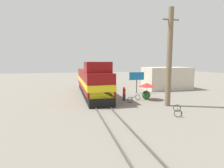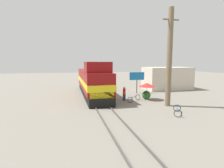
{
  "view_description": "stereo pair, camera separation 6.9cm",
  "coord_description": "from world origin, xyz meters",
  "px_view_note": "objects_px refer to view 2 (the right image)",
  "views": [
    {
      "loc": [
        -3.25,
        -19.01,
        4.55
      ],
      "look_at": [
        1.2,
        -1.38,
        2.28
      ],
      "focal_mm": 28.0,
      "sensor_mm": 36.0,
      "label": 1
    },
    {
      "loc": [
        -3.18,
        -19.03,
        4.55
      ],
      "look_at": [
        1.2,
        -1.38,
        2.28
      ],
      "focal_mm": 28.0,
      "sensor_mm": 36.0,
      "label": 2
    }
  ],
  "objects_px": {
    "billboard_sign": "(137,77)",
    "person_bystander": "(124,93)",
    "vendor_umbrella": "(147,85)",
    "bicycle_spare": "(177,111)",
    "utility_pole": "(169,58)",
    "locomotive": "(93,82)",
    "bicycle": "(134,98)"
  },
  "relations": [
    {
      "from": "utility_pole",
      "to": "vendor_umbrella",
      "type": "height_order",
      "value": "utility_pole"
    },
    {
      "from": "person_bystander",
      "to": "billboard_sign",
      "type": "bearing_deg",
      "value": 53.04
    },
    {
      "from": "utility_pole",
      "to": "billboard_sign",
      "type": "height_order",
      "value": "utility_pole"
    },
    {
      "from": "vendor_umbrella",
      "to": "billboard_sign",
      "type": "relative_size",
      "value": 0.66
    },
    {
      "from": "vendor_umbrella",
      "to": "locomotive",
      "type": "bearing_deg",
      "value": 143.62
    },
    {
      "from": "person_bystander",
      "to": "bicycle_spare",
      "type": "xyz_separation_m",
      "value": [
        2.85,
        -6.4,
        -0.57
      ]
    },
    {
      "from": "utility_pole",
      "to": "bicycle_spare",
      "type": "height_order",
      "value": "utility_pole"
    },
    {
      "from": "bicycle_spare",
      "to": "locomotive",
      "type": "bearing_deg",
      "value": 151.35
    },
    {
      "from": "person_bystander",
      "to": "bicycle",
      "type": "xyz_separation_m",
      "value": [
        1.01,
        -0.62,
        -0.57
      ]
    },
    {
      "from": "person_bystander",
      "to": "bicycle",
      "type": "height_order",
      "value": "person_bystander"
    },
    {
      "from": "locomotive",
      "to": "vendor_umbrella",
      "type": "distance_m",
      "value": 7.48
    },
    {
      "from": "locomotive",
      "to": "bicycle",
      "type": "relative_size",
      "value": 8.11
    },
    {
      "from": "locomotive",
      "to": "utility_pole",
      "type": "xyz_separation_m",
      "value": [
        6.83,
        -7.8,
        3.14
      ]
    },
    {
      "from": "locomotive",
      "to": "person_bystander",
      "type": "relative_size",
      "value": 9.13
    },
    {
      "from": "locomotive",
      "to": "bicycle_spare",
      "type": "height_order",
      "value": "locomotive"
    },
    {
      "from": "locomotive",
      "to": "utility_pole",
      "type": "bearing_deg",
      "value": -48.79
    },
    {
      "from": "vendor_umbrella",
      "to": "bicycle_spare",
      "type": "distance_m",
      "value": 6.48
    },
    {
      "from": "utility_pole",
      "to": "billboard_sign",
      "type": "bearing_deg",
      "value": 91.73
    },
    {
      "from": "bicycle_spare",
      "to": "vendor_umbrella",
      "type": "bearing_deg",
      "value": 121.97
    },
    {
      "from": "locomotive",
      "to": "bicycle",
      "type": "bearing_deg",
      "value": -50.01
    },
    {
      "from": "vendor_umbrella",
      "to": "person_bystander",
      "type": "height_order",
      "value": "vendor_umbrella"
    },
    {
      "from": "locomotive",
      "to": "vendor_umbrella",
      "type": "xyz_separation_m",
      "value": [
        6.02,
        -4.44,
        -0.05
      ]
    },
    {
      "from": "locomotive",
      "to": "vendor_umbrella",
      "type": "bearing_deg",
      "value": -36.38
    },
    {
      "from": "person_bystander",
      "to": "vendor_umbrella",
      "type": "bearing_deg",
      "value": -1.88
    },
    {
      "from": "vendor_umbrella",
      "to": "person_bystander",
      "type": "distance_m",
      "value": 3.01
    },
    {
      "from": "vendor_umbrella",
      "to": "bicycle_spare",
      "type": "bearing_deg",
      "value": -90.17
    },
    {
      "from": "utility_pole",
      "to": "person_bystander",
      "type": "bearing_deg",
      "value": 136.74
    },
    {
      "from": "vendor_umbrella",
      "to": "bicycle",
      "type": "bearing_deg",
      "value": -164.14
    },
    {
      "from": "person_bystander",
      "to": "bicycle_spare",
      "type": "relative_size",
      "value": 0.89
    },
    {
      "from": "vendor_umbrella",
      "to": "billboard_sign",
      "type": "bearing_deg",
      "value": 83.06
    },
    {
      "from": "utility_pole",
      "to": "vendor_umbrella",
      "type": "distance_m",
      "value": 4.7
    },
    {
      "from": "billboard_sign",
      "to": "person_bystander",
      "type": "distance_m",
      "value": 5.88
    }
  ]
}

